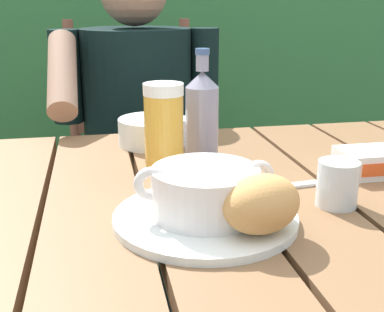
{
  "coord_description": "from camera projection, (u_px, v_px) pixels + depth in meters",
  "views": [
    {
      "loc": [
        -0.15,
        -0.76,
        1.07
      ],
      "look_at": [
        -0.0,
        -0.01,
        0.83
      ],
      "focal_mm": 46.69,
      "sensor_mm": 36.0,
      "label": 1
    }
  ],
  "objects": [
    {
      "name": "person_eating",
      "position": [
        138.0,
        129.0,
        1.47
      ],
      "size": [
        0.48,
        0.47,
        1.21
      ],
      "color": "black",
      "rests_on": "ground_plane"
    },
    {
      "name": "beer_glass",
      "position": [
        164.0,
        127.0,
        0.94
      ],
      "size": [
        0.08,
        0.08,
        0.17
      ],
      "color": "gold",
      "rests_on": "dining_table"
    },
    {
      "name": "chair_near_diner",
      "position": [
        136.0,
        179.0,
        1.73
      ],
      "size": [
        0.43,
        0.45,
        1.01
      ],
      "color": "brown",
      "rests_on": "ground_plane"
    },
    {
      "name": "butter_tub",
      "position": [
        370.0,
        162.0,
        0.93
      ],
      "size": [
        0.12,
        0.09,
        0.05
      ],
      "color": "white",
      "rests_on": "dining_table"
    },
    {
      "name": "serving_plate",
      "position": [
        205.0,
        217.0,
        0.73
      ],
      "size": [
        0.27,
        0.27,
        0.01
      ],
      "color": "white",
      "rests_on": "dining_table"
    },
    {
      "name": "table_knife",
      "position": [
        278.0,
        186.0,
        0.86
      ],
      "size": [
        0.15,
        0.03,
        0.01
      ],
      "color": "silver",
      "rests_on": "dining_table"
    },
    {
      "name": "diner_bowl",
      "position": [
        153.0,
        131.0,
        1.12
      ],
      "size": [
        0.15,
        0.15,
        0.06
      ],
      "color": "white",
      "rests_on": "dining_table"
    },
    {
      "name": "dining_table",
      "position": [
        191.0,
        244.0,
        0.86
      ],
      "size": [
        1.44,
        0.85,
        0.76
      ],
      "color": "brown",
      "rests_on": "ground_plane"
    },
    {
      "name": "beer_bottle",
      "position": [
        202.0,
        113.0,
        1.01
      ],
      "size": [
        0.07,
        0.07,
        0.22
      ],
      "color": "gray",
      "rests_on": "dining_table"
    },
    {
      "name": "hedge_backdrop",
      "position": [
        169.0,
        30.0,
        2.41
      ],
      "size": [
        3.16,
        0.93,
        2.01
      ],
      "color": "#2E6636",
      "rests_on": "ground_plane"
    },
    {
      "name": "bread_roll",
      "position": [
        261.0,
        204.0,
        0.66
      ],
      "size": [
        0.14,
        0.12,
        0.08
      ],
      "color": "tan",
      "rests_on": "serving_plate"
    },
    {
      "name": "soup_bowl",
      "position": [
        205.0,
        190.0,
        0.72
      ],
      "size": [
        0.21,
        0.16,
        0.08
      ],
      "color": "white",
      "rests_on": "serving_plate"
    },
    {
      "name": "water_glass_small",
      "position": [
        337.0,
        184.0,
        0.78
      ],
      "size": [
        0.06,
        0.06,
        0.07
      ],
      "color": "silver",
      "rests_on": "dining_table"
    }
  ]
}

